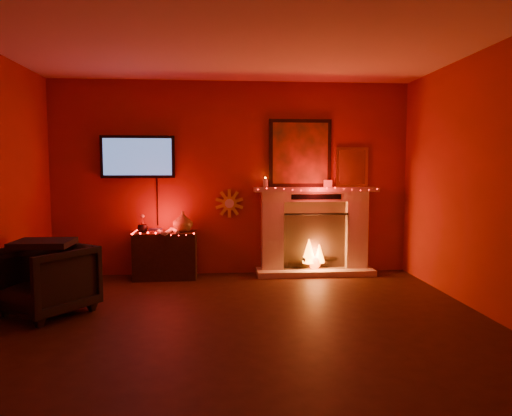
# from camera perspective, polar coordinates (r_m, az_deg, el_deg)

# --- Properties ---
(room) EXTENTS (5.00, 5.00, 5.00)m
(room) POSITION_cam_1_polar(r_m,az_deg,el_deg) (3.94, -1.90, 2.92)
(room) COLOR black
(room) RESTS_ON ground
(floor) EXTENTS (5.00, 5.00, 0.00)m
(floor) POSITION_cam_1_polar(r_m,az_deg,el_deg) (4.21, -1.85, -15.77)
(floor) COLOR black
(floor) RESTS_ON ground
(fireplace) EXTENTS (1.72, 0.40, 2.18)m
(fireplace) POSITION_cam_1_polar(r_m,az_deg,el_deg) (6.50, 7.23, -1.85)
(fireplace) COLOR beige
(fireplace) RESTS_ON floor
(tv) EXTENTS (1.00, 0.07, 1.24)m
(tv) POSITION_cam_1_polar(r_m,az_deg,el_deg) (6.48, -14.55, 6.19)
(tv) COLOR black
(tv) RESTS_ON room
(sunburst_clock) EXTENTS (0.40, 0.03, 0.40)m
(sunburst_clock) POSITION_cam_1_polar(r_m,az_deg,el_deg) (6.43, -3.35, 0.58)
(sunburst_clock) COLOR gold
(sunburst_clock) RESTS_ON room
(console_table) EXTENTS (0.83, 0.56, 0.91)m
(console_table) POSITION_cam_1_polar(r_m,az_deg,el_deg) (6.33, -11.12, -5.35)
(console_table) COLOR black
(console_table) RESTS_ON floor
(armchair) EXTENTS (1.08, 1.09, 0.71)m
(armchair) POSITION_cam_1_polar(r_m,az_deg,el_deg) (5.17, -24.69, -8.17)
(armchair) COLOR black
(armchair) RESTS_ON floor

